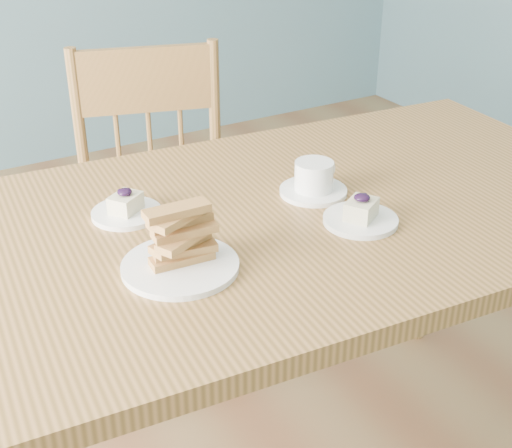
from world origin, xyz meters
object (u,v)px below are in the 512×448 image
object	(u,v)px
cheesecake_plate_near	(361,215)
coffee_cup	(314,180)
dining_table	(296,240)
dining_chair	(159,216)
biscotti_plate	(179,248)
cheesecake_plate_far	(126,209)

from	to	relation	value
cheesecake_plate_near	coffee_cup	distance (m)	0.17
dining_table	coffee_cup	world-z (taller)	coffee_cup
dining_chair	cheesecake_plate_near	world-z (taller)	dining_chair
dining_table	biscotti_plate	world-z (taller)	biscotti_plate
dining_table	cheesecake_plate_near	world-z (taller)	cheesecake_plate_near
coffee_cup	biscotti_plate	xyz separation A→B (m)	(-0.40, -0.14, 0.01)
dining_table	coffee_cup	bearing A→B (deg)	33.08
dining_chair	coffee_cup	xyz separation A→B (m)	(0.12, -0.65, 0.35)
dining_chair	cheesecake_plate_far	distance (m)	0.69
dining_table	dining_chair	bearing A→B (deg)	98.32
dining_chair	cheesecake_plate_near	size ratio (longest dim) A/B	6.49
dining_table	cheesecake_plate_near	bearing A→B (deg)	-55.10
cheesecake_plate_far	coffee_cup	distance (m)	0.42
dining_chair	cheesecake_plate_near	xyz separation A→B (m)	(0.12, -0.81, 0.34)
dining_table	cheesecake_plate_near	distance (m)	0.18
cheesecake_plate_far	coffee_cup	size ratio (longest dim) A/B	0.98
cheesecake_plate_near	cheesecake_plate_far	distance (m)	0.49
dining_chair	biscotti_plate	xyz separation A→B (m)	(-0.28, -0.79, 0.36)
dining_table	cheesecake_plate_far	xyz separation A→B (m)	(-0.33, 0.15, 0.10)
dining_table	cheesecake_plate_near	xyz separation A→B (m)	(0.08, -0.13, 0.10)
dining_table	biscotti_plate	distance (m)	0.37
dining_chair	dining_table	bearing A→B (deg)	-69.29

